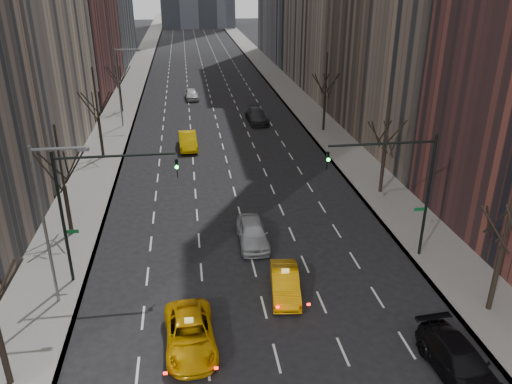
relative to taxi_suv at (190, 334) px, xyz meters
name	(u,v)px	position (x,y,z in m)	size (l,w,h in m)	color
sidewalk_left	(132,84)	(-8.21, 64.57, -0.64)	(4.50, 320.00, 0.15)	slate
sidewalk_right	(279,80)	(16.29, 64.57, -0.64)	(4.50, 320.00, 0.15)	slate
tree_lw_b	(64,186)	(-7.96, 12.57, 3.00)	(3.36, 3.50, 7.82)	black
tree_lw_c	(99,119)	(-7.96, 28.57, 3.32)	(3.36, 3.50, 8.74)	black
tree_lw_d	(119,85)	(-7.96, 46.57, 2.84)	(3.36, 3.50, 7.36)	black
tree_rw_a	(502,248)	(16.04, 0.57, 3.16)	(3.36, 3.50, 8.28)	black
tree_rw_b	(385,151)	(16.04, 16.57, 3.00)	(3.36, 3.50, 7.82)	black
tree_rw_c	(325,97)	(16.04, 34.57, 3.32)	(3.36, 3.50, 8.74)	black
traffic_mast_left	(91,196)	(-5.07, 6.56, 4.77)	(6.69, 0.39, 8.00)	black
traffic_mast_right	(404,179)	(13.14, 6.56, 4.77)	(6.69, 0.39, 8.00)	black
streetlight_near	(49,211)	(-6.80, 4.57, 4.90)	(2.83, 0.22, 9.00)	slate
streetlight_far	(121,80)	(-6.80, 39.57, 4.90)	(2.83, 0.22, 9.00)	slate
taxi_suv	(190,334)	(0.00, 0.00, 0.00)	(2.39, 5.18, 1.44)	#DA9904
taxi_sedan	(285,283)	(5.41, 3.62, 0.00)	(1.52, 4.37, 1.44)	orange
silver_sedan_ahead	(253,233)	(4.37, 9.62, 0.10)	(1.93, 4.79, 1.63)	#A0A3A8
parked_suv_black	(460,363)	(11.97, -3.70, 0.05)	(2.15, 5.29, 1.54)	black
far_taxi	(188,141)	(0.38, 30.49, 0.12)	(1.78, 5.10, 1.68)	#FFC605
far_suv_grey	(257,116)	(8.94, 39.34, 0.11)	(2.32, 5.71, 1.66)	#29282D
far_car_white	(191,94)	(1.27, 52.73, 0.04)	(1.80, 4.46, 1.52)	silver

